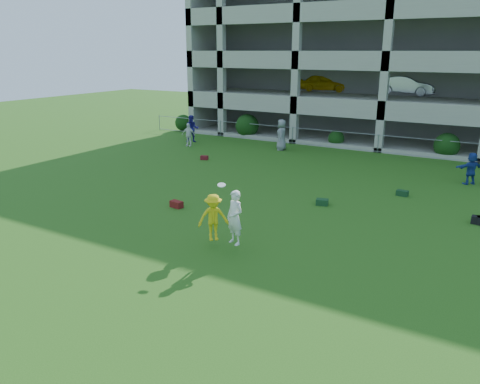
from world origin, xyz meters
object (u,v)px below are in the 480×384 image
Objects in this scene: bystander_a at (192,129)px; bystander_c at (282,135)px; parking_garage at (414,55)px; bystander_b at (188,135)px; bystander_d at (471,168)px; frisbee_contest at (220,217)px.

bystander_c is at bearing -29.49° from bystander_a.
bystander_c is at bearing -117.54° from parking_garage.
bystander_a is 1.46m from bystander_b.
bystander_b is (0.62, -1.30, -0.18)m from bystander_a.
bystander_d is (17.67, -0.78, 0.01)m from bystander_b.
bystander_d is (18.30, -2.08, -0.17)m from bystander_a.
bystander_c reaches higher than bystander_d.
bystander_c is at bearing 4.64° from bystander_b.
bystander_c is (6.08, 2.04, 0.23)m from bystander_b.
bystander_d is (11.60, -2.82, -0.22)m from bystander_c.
parking_garage reaches higher than frisbee_contest.
bystander_d reaches higher than bystander_b.
parking_garage reaches higher than bystander_c.
bystander_b is 18.37m from parking_garage.
bystander_d is 0.78× the size of frisbee_contest.
parking_garage is (5.74, 11.02, 5.00)m from bystander_c.
bystander_a is 1.23× the size of bystander_b.
frisbee_contest is (11.28, -13.56, 0.30)m from bystander_b.
parking_garage is at bearing 128.93° from bystander_c.
bystander_a is 19.04m from frisbee_contest.
bystander_c is 16.44m from frisbee_contest.
bystander_c is 0.07× the size of parking_garage.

